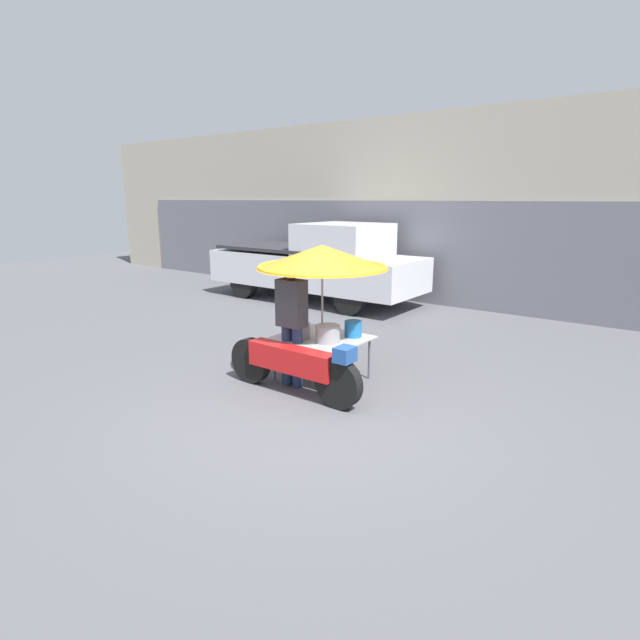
# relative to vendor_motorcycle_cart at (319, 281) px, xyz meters

# --- Properties ---
(ground_plane) EXTENTS (36.00, 36.00, 0.00)m
(ground_plane) POSITION_rel_vendor_motorcycle_cart_xyz_m (0.52, -0.83, -1.40)
(ground_plane) COLOR #56565B
(shopfront_building) EXTENTS (28.00, 2.06, 4.35)m
(shopfront_building) POSITION_rel_vendor_motorcycle_cart_xyz_m (0.52, 6.80, 0.76)
(shopfront_building) COLOR #B2A893
(shopfront_building) RESTS_ON ground
(vendor_motorcycle_cart) EXTENTS (2.07, 1.74, 1.87)m
(vendor_motorcycle_cart) POSITION_rel_vendor_motorcycle_cart_xyz_m (0.00, 0.00, 0.00)
(vendor_motorcycle_cart) COLOR black
(vendor_motorcycle_cart) RESTS_ON ground
(vendor_person) EXTENTS (0.38, 0.22, 1.67)m
(vendor_person) POSITION_rel_vendor_motorcycle_cart_xyz_m (-0.20, -0.32, -0.46)
(vendor_person) COLOR navy
(vendor_person) RESTS_ON ground
(pickup_truck) EXTENTS (5.37, 1.94, 1.89)m
(pickup_truck) POSITION_rel_vendor_motorcycle_cart_xyz_m (-3.36, 4.46, -0.48)
(pickup_truck) COLOR black
(pickup_truck) RESTS_ON ground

